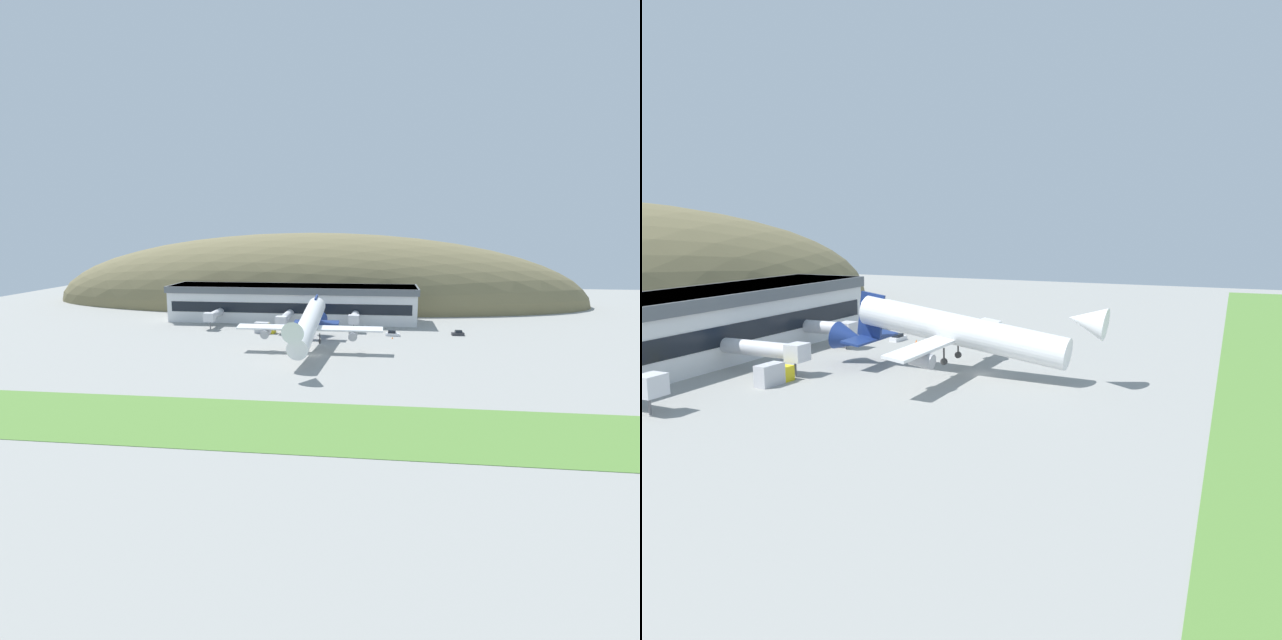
# 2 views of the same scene
# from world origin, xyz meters

# --- Properties ---
(ground_plane) EXTENTS (335.19, 335.19, 0.00)m
(ground_plane) POSITION_xyz_m (0.00, 0.00, 0.00)
(ground_plane) COLOR gray
(terminal_building) EXTENTS (87.19, 18.77, 12.53)m
(terminal_building) POSITION_xyz_m (-14.11, 50.63, 7.10)
(terminal_building) COLOR silver
(terminal_building) RESTS_ON ground_plane
(jetway_1) EXTENTS (3.38, 16.67, 5.43)m
(jetway_1) POSITION_xyz_m (-13.58, 32.61, 3.99)
(jetway_1) COLOR silver
(jetway_1) RESTS_ON ground_plane
(jetway_2) EXTENTS (3.38, 11.44, 5.43)m
(jetway_2) POSITION_xyz_m (8.48, 35.39, 3.99)
(jetway_2) COLOR silver
(jetway_2) RESTS_ON ground_plane
(cargo_airplane) EXTENTS (38.44, 48.25, 11.56)m
(cargo_airplane) POSITION_xyz_m (-1.80, 3.93, 7.15)
(cargo_airplane) COLOR white
(service_car_0) EXTENTS (4.28, 2.12, 1.53)m
(service_car_0) POSITION_xyz_m (20.48, 27.38, 0.63)
(service_car_0) COLOR silver
(service_car_0) RESTS_ON ground_plane
(service_car_1) EXTENTS (3.84, 1.99, 1.57)m
(service_car_1) POSITION_xyz_m (40.35, 30.35, 0.65)
(service_car_1) COLOR #333338
(service_car_1) RESTS_ON ground_plane
(fuel_truck) EXTENTS (6.65, 2.72, 3.35)m
(fuel_truck) POSITION_xyz_m (-19.01, 26.98, 1.56)
(fuel_truck) COLOR gold
(fuel_truck) RESTS_ON ground_plane
(traffic_cone_0) EXTENTS (0.52, 0.52, 0.58)m
(traffic_cone_0) POSITION_xyz_m (20.40, 22.97, 0.28)
(traffic_cone_0) COLOR orange
(traffic_cone_0) RESTS_ON ground_plane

